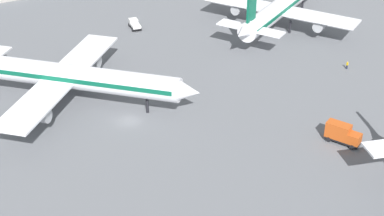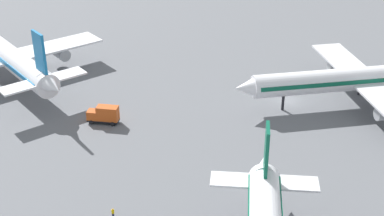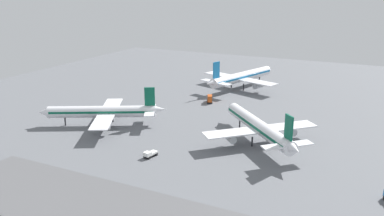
# 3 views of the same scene
# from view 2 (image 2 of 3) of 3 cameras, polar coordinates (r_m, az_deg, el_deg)

# --- Properties ---
(ground) EXTENTS (288.00, 288.00, 0.00)m
(ground) POSITION_cam_2_polar(r_m,az_deg,el_deg) (109.60, 9.71, 0.73)
(ground) COLOR slate
(airplane_at_gate) EXTENTS (36.30, 37.26, 14.25)m
(airplane_at_gate) POSITION_cam_2_polar(r_m,az_deg,el_deg) (109.26, 16.48, 2.87)
(airplane_at_gate) COLOR white
(airplane_at_gate) RESTS_ON ground
(airplane_distant) EXTENTS (40.15, 48.88, 15.32)m
(airplane_distant) POSITION_cam_2_polar(r_m,az_deg,el_deg) (121.68, -18.48, 5.31)
(airplane_distant) COLOR white
(airplane_distant) RESTS_ON ground
(catering_truck) EXTENTS (4.01, 5.89, 3.30)m
(catering_truck) POSITION_cam_2_polar(r_m,az_deg,el_deg) (100.74, -8.93, -0.65)
(catering_truck) COLOR black
(catering_truck) RESTS_ON ground
(ground_crew_worker) EXTENTS (0.52, 0.52, 1.67)m
(ground_crew_worker) POSITION_cam_2_polar(r_m,az_deg,el_deg) (78.15, -8.05, -10.54)
(ground_crew_worker) COLOR #1E2338
(ground_crew_worker) RESTS_ON ground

